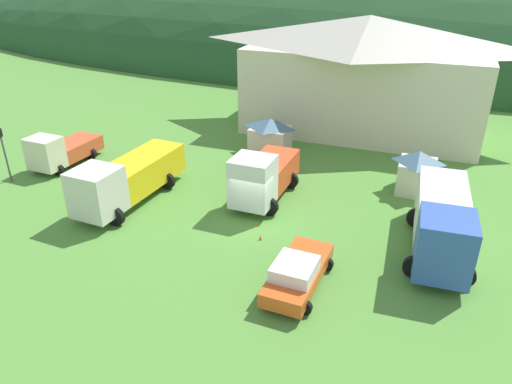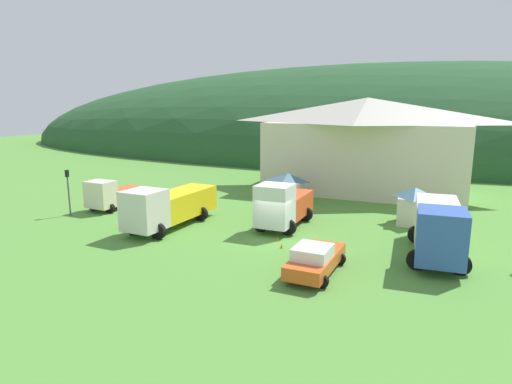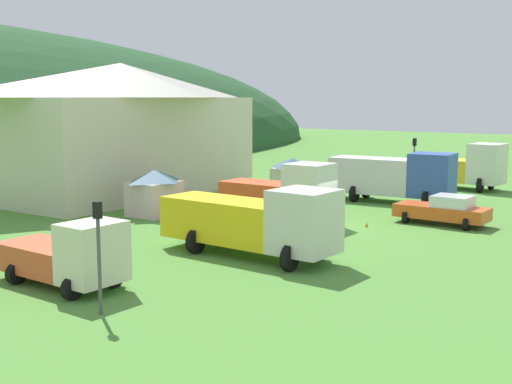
{
  "view_description": "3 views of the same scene",
  "coord_description": "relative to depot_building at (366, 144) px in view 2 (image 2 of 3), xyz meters",
  "views": [
    {
      "loc": [
        8.82,
        -22.1,
        13.72
      ],
      "look_at": [
        0.06,
        0.66,
        1.55
      ],
      "focal_mm": 33.58,
      "sensor_mm": 36.0,
      "label": 1
    },
    {
      "loc": [
        9.74,
        -25.86,
        8.79
      ],
      "look_at": [
        -1.75,
        1.25,
        2.77
      ],
      "focal_mm": 30.31,
      "sensor_mm": 36.0,
      "label": 2
    },
    {
      "loc": [
        -31.36,
        -16.59,
        6.96
      ],
      "look_at": [
        -3.81,
        2.14,
        2.2
      ],
      "focal_mm": 46.54,
      "sensor_mm": 36.0,
      "label": 3
    }
  ],
  "objects": [
    {
      "name": "ground_plane",
      "position": [
        -2.96,
        -18.44,
        -4.85
      ],
      "size": [
        200.0,
        200.0,
        0.0
      ],
      "primitive_type": "plane",
      "color": "#518C38"
    },
    {
      "name": "forested_hill_backdrop",
      "position": [
        -2.96,
        39.3,
        -4.85
      ],
      "size": [
        161.68,
        60.0,
        31.91
      ],
      "primitive_type": "ellipsoid",
      "color": "#234C28",
      "rests_on": "ground"
    },
    {
      "name": "play_shed_cream",
      "position": [
        5.45,
        -11.13,
        -3.41
      ],
      "size": [
        2.4,
        2.6,
        2.78
      ],
      "color": "beige",
      "rests_on": "ground"
    },
    {
      "name": "traffic_light_west",
      "position": [
        -20.01,
        -19.22,
        -2.55
      ],
      "size": [
        0.2,
        0.32,
        3.7
      ],
      "color": "#4C4C51",
      "rests_on": "ground"
    },
    {
      "name": "depot_building",
      "position": [
        0.0,
        0.0,
        0.0
      ],
      "size": [
        20.42,
        10.65,
        9.4
      ],
      "color": "beige",
      "rests_on": "ground"
    },
    {
      "name": "light_truck_cream",
      "position": [
        -18.5,
        -15.96,
        -3.63
      ],
      "size": [
        2.82,
        5.55,
        2.59
      ],
      "rotation": [
        0.0,
        0.0,
        -1.61
      ],
      "color": "beige",
      "rests_on": "ground"
    },
    {
      "name": "play_shed_pink",
      "position": [
        -5.47,
        -8.13,
        -3.45
      ],
      "size": [
        3.04,
        2.47,
        2.71
      ],
      "color": "beige",
      "rests_on": "ground"
    },
    {
      "name": "traffic_cone_mid_row",
      "position": [
        -2.48,
        -18.87,
        -4.85
      ],
      "size": [
        0.36,
        0.36,
        0.47
      ],
      "primitive_type": "cone",
      "color": "orange",
      "rests_on": "ground"
    },
    {
      "name": "service_pickup_orange",
      "position": [
        1.27,
        -23.38,
        -4.02
      ],
      "size": [
        2.51,
        5.09,
        1.66
      ],
      "rotation": [
        0.0,
        0.0,
        -1.61
      ],
      "color": "#DA551F",
      "rests_on": "ground"
    },
    {
      "name": "traffic_cone_near_pickup",
      "position": [
        -1.73,
        -20.15,
        -4.85
      ],
      "size": [
        0.36,
        0.36,
        0.57
      ],
      "primitive_type": "cone",
      "color": "orange",
      "rests_on": "ground"
    },
    {
      "name": "box_truck_blue",
      "position": [
        7.11,
        -18.1,
        -3.02
      ],
      "size": [
        3.51,
        8.28,
        3.4
      ],
      "rotation": [
        0.0,
        0.0,
        -1.51
      ],
      "color": "#3356AD",
      "rests_on": "ground"
    },
    {
      "name": "heavy_rig_white",
      "position": [
        -3.21,
        -15.8,
        -3.17
      ],
      "size": [
        3.17,
        6.53,
        3.43
      ],
      "rotation": [
        0.0,
        0.0,
        -1.58
      ],
      "color": "white",
      "rests_on": "ground"
    },
    {
      "name": "flatbed_truck_yellow",
      "position": [
        -10.78,
        -19.01,
        -3.21
      ],
      "size": [
        3.48,
        8.57,
        3.2
      ],
      "rotation": [
        0.0,
        0.0,
        -1.62
      ],
      "color": "silver",
      "rests_on": "ground"
    }
  ]
}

